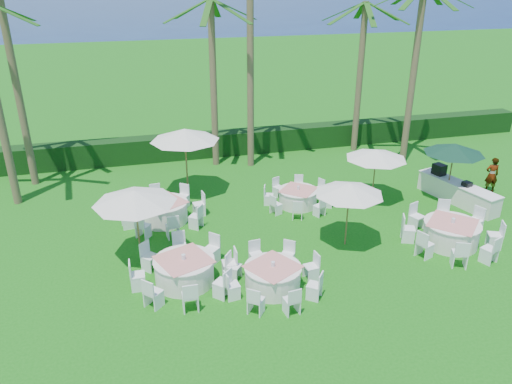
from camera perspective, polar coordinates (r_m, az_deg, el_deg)
ground at (r=16.20m, az=6.12°, el=-9.56°), size 120.00×120.00×0.00m
hedge at (r=26.40m, az=-2.86°, el=5.67°), size 34.00×1.00×1.20m
ocean at (r=114.99m, az=-12.71°, el=19.13°), size 260.00×260.00×0.00m
banquet_table_a at (r=15.77m, az=-8.18°, el=-8.82°), size 3.29×3.29×0.99m
banquet_table_b at (r=15.38m, az=1.93°, el=-9.64°), size 3.06×3.06×0.93m
banquet_table_c at (r=18.93m, az=21.40°, el=-4.36°), size 3.32×3.32×1.02m
banquet_table_d at (r=19.54m, az=-10.47°, el=-2.15°), size 3.26×3.26×0.98m
banquet_table_e at (r=20.58m, az=4.82°, el=-0.58°), size 2.76×2.76×0.87m
umbrella_a at (r=16.38m, az=-13.72°, el=-0.53°), size 2.71×2.71×2.53m
umbrella_b at (r=17.16m, az=10.64°, el=0.37°), size 2.38×2.38×2.36m
umbrella_c at (r=20.98m, az=-8.15°, el=6.50°), size 2.89×2.89×2.93m
umbrella_d at (r=20.95m, az=13.59°, el=4.22°), size 2.52×2.52×2.25m
umbrella_green at (r=21.96m, az=21.74°, el=4.63°), size 2.45×2.45×2.47m
buffet_table at (r=22.44m, az=21.97°, el=0.06°), size 1.71×3.78×1.32m
staff_person at (r=23.91m, az=25.35°, el=1.78°), size 0.65×0.51×1.59m
palm_a at (r=23.54m, az=-25.98°, el=12.46°), size 4.38×4.22×9.34m
palm_b at (r=23.95m, az=-4.92°, el=12.96°), size 4.37×4.25×7.80m
palm_c at (r=23.50m, az=-0.66°, el=16.37°), size 4.24×4.37×10.59m
palm_d at (r=26.59m, az=11.82°, el=13.38°), size 4.31×4.33×7.55m
palm_e at (r=25.15m, az=17.60°, el=13.18°), size 4.14×4.40×8.37m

